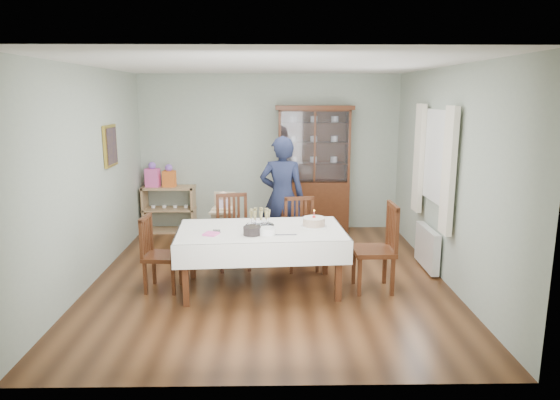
{
  "coord_description": "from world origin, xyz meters",
  "views": [
    {
      "loc": [
        0.04,
        -6.2,
        2.35
      ],
      "look_at": [
        0.14,
        0.2,
        0.99
      ],
      "focal_mm": 32.0,
      "sensor_mm": 36.0,
      "label": 1
    }
  ],
  "objects_px": {
    "china_cabinet": "(313,168)",
    "chair_end_left": "(162,268)",
    "champagne_tray": "(260,221)",
    "gift_bag_pink": "(153,176)",
    "woman": "(282,197)",
    "chair_end_right": "(375,265)",
    "dining_table": "(261,259)",
    "chair_far_right": "(301,248)",
    "chair_far_left": "(234,246)",
    "birthday_cake": "(314,222)",
    "sideboard": "(169,209)",
    "gift_bag_orange": "(169,177)",
    "high_chair": "(224,230)"
  },
  "relations": [
    {
      "from": "chair_far_left",
      "to": "gift_bag_pink",
      "type": "height_order",
      "value": "gift_bag_pink"
    },
    {
      "from": "high_chair",
      "to": "woman",
      "type": "bearing_deg",
      "value": 1.84
    },
    {
      "from": "sideboard",
      "to": "gift_bag_orange",
      "type": "relative_size",
      "value": 2.31
    },
    {
      "from": "dining_table",
      "to": "woman",
      "type": "relative_size",
      "value": 1.17
    },
    {
      "from": "dining_table",
      "to": "woman",
      "type": "xyz_separation_m",
      "value": [
        0.28,
        1.31,
        0.5
      ]
    },
    {
      "from": "chair_end_right",
      "to": "woman",
      "type": "distance_m",
      "value": 1.84
    },
    {
      "from": "high_chair",
      "to": "chair_end_right",
      "type": "bearing_deg",
      "value": -30.48
    },
    {
      "from": "chair_end_right",
      "to": "woman",
      "type": "bearing_deg",
      "value": -141.74
    },
    {
      "from": "champagne_tray",
      "to": "birthday_cake",
      "type": "xyz_separation_m",
      "value": [
        0.67,
        -0.02,
        -0.01
      ]
    },
    {
      "from": "chair_end_left",
      "to": "chair_end_right",
      "type": "distance_m",
      "value": 2.6
    },
    {
      "from": "dining_table",
      "to": "gift_bag_pink",
      "type": "xyz_separation_m",
      "value": [
        -1.91,
        2.65,
        0.61
      ]
    },
    {
      "from": "china_cabinet",
      "to": "high_chair",
      "type": "height_order",
      "value": "china_cabinet"
    },
    {
      "from": "gift_bag_orange",
      "to": "china_cabinet",
      "type": "bearing_deg",
      "value": -0.04
    },
    {
      "from": "champagne_tray",
      "to": "gift_bag_pink",
      "type": "bearing_deg",
      "value": 126.81
    },
    {
      "from": "chair_end_left",
      "to": "birthday_cake",
      "type": "bearing_deg",
      "value": -82.18
    },
    {
      "from": "china_cabinet",
      "to": "gift_bag_pink",
      "type": "xyz_separation_m",
      "value": [
        -2.76,
        0.0,
        -0.13
      ]
    },
    {
      "from": "dining_table",
      "to": "champagne_tray",
      "type": "xyz_separation_m",
      "value": [
        -0.02,
        0.12,
        0.45
      ]
    },
    {
      "from": "china_cabinet",
      "to": "chair_end_left",
      "type": "height_order",
      "value": "china_cabinet"
    },
    {
      "from": "birthday_cake",
      "to": "chair_end_right",
      "type": "bearing_deg",
      "value": -11.17
    },
    {
      "from": "sideboard",
      "to": "gift_bag_pink",
      "type": "height_order",
      "value": "gift_bag_pink"
    },
    {
      "from": "chair_far_right",
      "to": "high_chair",
      "type": "height_order",
      "value": "chair_far_right"
    },
    {
      "from": "chair_far_left",
      "to": "gift_bag_orange",
      "type": "relative_size",
      "value": 2.58
    },
    {
      "from": "sideboard",
      "to": "chair_end_left",
      "type": "bearing_deg",
      "value": -80.75
    },
    {
      "from": "chair_end_right",
      "to": "gift_bag_pink",
      "type": "distance_m",
      "value": 4.31
    },
    {
      "from": "china_cabinet",
      "to": "high_chair",
      "type": "bearing_deg",
      "value": -137.85
    },
    {
      "from": "dining_table",
      "to": "china_cabinet",
      "type": "bearing_deg",
      "value": 72.25
    },
    {
      "from": "chair_far_right",
      "to": "chair_end_left",
      "type": "height_order",
      "value": "chair_far_right"
    },
    {
      "from": "chair_far_left",
      "to": "chair_end_right",
      "type": "bearing_deg",
      "value": -35.84
    },
    {
      "from": "chair_far_right",
      "to": "champagne_tray",
      "type": "height_order",
      "value": "champagne_tray"
    },
    {
      "from": "high_chair",
      "to": "gift_bag_orange",
      "type": "bearing_deg",
      "value": 134.03
    },
    {
      "from": "chair_far_left",
      "to": "gift_bag_orange",
      "type": "height_order",
      "value": "gift_bag_orange"
    },
    {
      "from": "dining_table",
      "to": "woman",
      "type": "height_order",
      "value": "woman"
    },
    {
      "from": "dining_table",
      "to": "chair_end_right",
      "type": "bearing_deg",
      "value": -1.87
    },
    {
      "from": "champagne_tray",
      "to": "gift_bag_orange",
      "type": "bearing_deg",
      "value": 122.46
    },
    {
      "from": "woman",
      "to": "gift_bag_pink",
      "type": "relative_size",
      "value": 4.14
    },
    {
      "from": "chair_end_left",
      "to": "gift_bag_pink",
      "type": "height_order",
      "value": "gift_bag_pink"
    },
    {
      "from": "woman",
      "to": "champagne_tray",
      "type": "relative_size",
      "value": 4.95
    },
    {
      "from": "dining_table",
      "to": "gift_bag_pink",
      "type": "bearing_deg",
      "value": 125.75
    },
    {
      "from": "sideboard",
      "to": "chair_end_right",
      "type": "xyz_separation_m",
      "value": [
        3.04,
        -2.72,
        -0.08
      ]
    },
    {
      "from": "woman",
      "to": "champagne_tray",
      "type": "distance_m",
      "value": 1.23
    },
    {
      "from": "gift_bag_orange",
      "to": "chair_far_right",
      "type": "bearing_deg",
      "value": -41.42
    },
    {
      "from": "champagne_tray",
      "to": "gift_bag_pink",
      "type": "relative_size",
      "value": 0.84
    },
    {
      "from": "dining_table",
      "to": "sideboard",
      "type": "height_order",
      "value": "sideboard"
    },
    {
      "from": "china_cabinet",
      "to": "chair_far_right",
      "type": "bearing_deg",
      "value": -99.27
    },
    {
      "from": "dining_table",
      "to": "high_chair",
      "type": "bearing_deg",
      "value": 113.09
    },
    {
      "from": "birthday_cake",
      "to": "gift_bag_pink",
      "type": "relative_size",
      "value": 0.73
    },
    {
      "from": "chair_far_right",
      "to": "high_chair",
      "type": "bearing_deg",
      "value": 143.07
    },
    {
      "from": "chair_end_right",
      "to": "china_cabinet",
      "type": "bearing_deg",
      "value": -169.6
    },
    {
      "from": "sideboard",
      "to": "champagne_tray",
      "type": "xyz_separation_m",
      "value": [
        1.64,
        -2.55,
        0.43
      ]
    },
    {
      "from": "sideboard",
      "to": "chair_end_left",
      "type": "xyz_separation_m",
      "value": [
        0.44,
        -2.68,
        -0.12
      ]
    }
  ]
}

